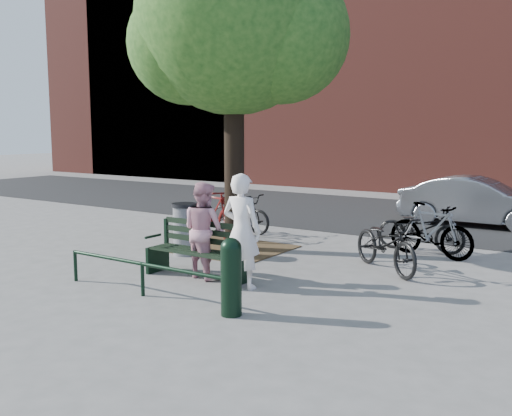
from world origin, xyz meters
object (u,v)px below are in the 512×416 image
Objects in this scene: person_left at (242,231)px; person_right at (204,230)px; bollard at (231,274)px; park_bench at (198,249)px; bicycle_c at (421,229)px; parked_car at (478,202)px; litter_bin at (185,229)px.

person_right is (-0.89, 0.17, -0.09)m from person_left.
person_left reaches higher than bollard.
bicycle_c is at bearing 59.39° from park_bench.
park_bench is 8.28m from parked_car.
person_right is at bearing 138.98° from bollard.
litter_bin is at bearing -31.72° from person_left.
person_right is 0.42× the size of parked_car.
park_bench reaches higher than bicycle_c.
litter_bin is 4.69m from bicycle_c.
parked_car reaches higher than litter_bin.
bollard is (0.65, -1.16, -0.33)m from person_left.
bicycle_c is at bearing -111.26° from person_left.
bollard is at bearing -40.03° from litter_bin.
parked_car is at bearing -4.56° from bicycle_c.
person_left is at bearing 119.25° from bollard.
parked_car is at bearing 71.60° from park_bench.
parked_car is (3.93, 6.67, 0.11)m from litter_bin.
bicycle_c is 0.47× the size of parked_car.
bollard is at bearing 117.18° from person_left.
bicycle_c is at bearing 81.49° from bollard.
person_left is 2.64m from litter_bin.
person_left is 8.14m from parked_car.
litter_bin reaches higher than bicycle_c.
litter_bin is 7.74m from parked_car.
bicycle_c is 3.82m from parked_car.
parked_car reaches higher than park_bench.
parked_car is at bearing 83.65° from bollard.
park_bench is 1.68× the size of bollard.
park_bench is 0.98× the size of person_left.
bicycle_c is (3.71, 2.86, -0.05)m from litter_bin.
person_left is 1.37m from bollard.
person_left is at bearing 159.55° from bicycle_c.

